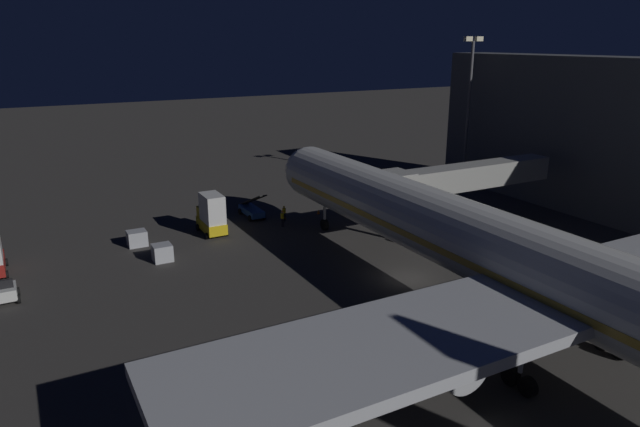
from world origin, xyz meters
TOP-DOWN VIEW (x-y plane):
  - ground_plane at (0.00, 0.00)m, footprint 320.00×320.00m
  - airliner_at_gate at (0.00, 13.49)m, footprint 50.42×69.39m
  - jet_bridge at (-11.86, -8.24)m, footprint 22.11×3.40m
  - apron_floodlight_mast at (-25.50, -21.63)m, footprint 2.90×0.50m
  - belt_loader at (5.16, -23.24)m, footprint 1.96×7.50m
  - baggage_tug_lead at (30.53, -11.51)m, footprint 1.86×2.28m
  - catering_truck at (11.10, -19.59)m, footprint 2.36×4.63m
  - baggage_container_near_belt at (17.64, -14.34)m, footprint 1.73×1.62m
  - baggage_container_mid_row at (18.87, -19.61)m, footprint 1.84×1.58m
  - ground_crew_near_nose_gear at (3.55, -18.21)m, footprint 0.40×0.40m
  - ground_crew_by_belt_loader at (2.55, -19.92)m, footprint 0.40×0.40m
  - traffic_cone_nose_port at (-2.20, -20.53)m, footprint 0.36×0.36m
  - traffic_cone_nose_starboard at (2.20, -20.53)m, footprint 0.36×0.36m

SIDE VIEW (x-z plane):
  - ground_plane at x=0.00m, z-range 0.00..0.00m
  - traffic_cone_nose_port at x=-2.20m, z-range 0.00..0.55m
  - traffic_cone_nose_starboard at x=2.20m, z-range 0.00..0.55m
  - baggage_container_mid_row at x=18.87m, z-range 0.00..1.55m
  - baggage_tug_lead at x=30.53m, z-range -0.20..1.75m
  - baggage_container_near_belt at x=17.64m, z-range 0.00..1.59m
  - belt_loader at x=5.16m, z-range -0.90..2.59m
  - ground_crew_by_belt_loader at x=2.55m, z-range 0.09..1.90m
  - ground_crew_near_nose_gear at x=3.55m, z-range 0.10..1.91m
  - catering_truck at x=11.10m, z-range -0.05..4.37m
  - airliner_at_gate at x=0.00m, z-range -4.25..15.62m
  - jet_bridge at x=-11.86m, z-range 2.13..9.45m
  - apron_floodlight_mast at x=-25.50m, z-range 1.47..21.62m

